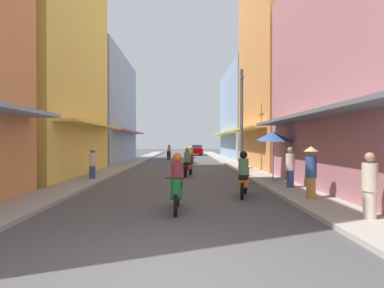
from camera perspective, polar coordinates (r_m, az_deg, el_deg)
name	(u,v)px	position (r m, az deg, el deg)	size (l,w,h in m)	color
ground_plane	(181,164)	(25.25, -2.11, -3.87)	(110.53, 110.53, 0.00)	#4C4C4F
sidewalk_left	(129,164)	(25.67, -11.84, -3.68)	(1.61, 58.24, 0.12)	#9E9991
sidewalk_right	(233,164)	(25.56, 7.67, -3.69)	(1.61, 58.24, 0.12)	#ADA89E
building_left_mid	(30,50)	(19.41, -28.23, 15.42)	(7.05, 9.36, 13.87)	#EFD159
building_left_far	(93,110)	(29.24, -18.27, 6.19)	(7.05, 11.93, 9.69)	#8CA5CC
building_right_mid	(292,59)	(23.97, 18.34, 15.07)	(7.05, 9.82, 15.93)	#D88C4C
building_right_far	(253,114)	(35.12, 11.53, 5.51)	(7.05, 13.71, 10.03)	#8CA5CC
motorbike_black	(169,153)	(31.90, -4.38, -1.71)	(0.55, 1.81, 1.58)	black
motorbike_white	(190,152)	(35.59, -0.34, -1.49)	(0.55, 1.81, 1.58)	black
motorbike_red	(191,155)	(26.76, -0.25, -2.12)	(0.62, 1.79, 1.58)	black
motorbike_green	(177,185)	(8.38, -2.88, -7.72)	(0.55, 1.81, 1.58)	black
motorbike_orange	(244,176)	(10.61, 9.81, -6.01)	(0.70, 1.76, 1.58)	black
motorbike_maroon	(188,163)	(16.63, -0.75, -3.67)	(0.66, 1.78, 1.58)	black
parked_car	(195,150)	(42.47, 0.64, -1.13)	(1.95, 4.18, 1.45)	#8C0000
pedestrian_crossing	(370,188)	(8.14, 30.59, -7.17)	(0.34, 0.34, 1.65)	beige
pedestrian_far	(311,171)	(10.18, 21.59, -4.72)	(0.44, 0.44, 1.75)	#BF8C3F
pedestrian_midway	(290,169)	(12.32, 18.08, -4.47)	(0.34, 0.34, 1.69)	#334C8C
pedestrian_foreground	(92,162)	(15.32, -18.33, -3.19)	(0.44, 0.44, 1.65)	#334C8C
vendor_umbrella	(273,137)	(14.28, 15.09, 1.32)	(1.88, 1.88, 2.35)	#99999E
utility_pole	(242,120)	(18.64, 9.35, 4.51)	(0.20, 1.20, 6.29)	#4C4C4F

